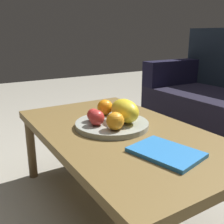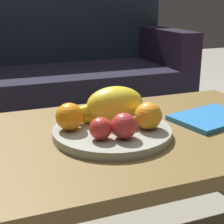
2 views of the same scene
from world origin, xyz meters
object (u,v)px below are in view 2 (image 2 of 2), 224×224
couch (47,83)px  apple_left (101,128)px  orange_front (69,117)px  coffee_table (128,145)px  melon_large_front (115,104)px  orange_left (148,116)px  fruit_bowl (112,132)px  magazine (211,118)px  banana_bunch (96,114)px  apple_front (124,126)px

couch → apple_left: couch is taller
orange_front → apple_left: orange_front is taller
coffee_table → couch: (-0.03, 1.21, -0.07)m
couch → melon_large_front: couch is taller
coffee_table → orange_front: (-0.18, 0.02, 0.11)m
orange_left → apple_left: 0.16m
melon_large_front → apple_left: melon_large_front is taller
fruit_bowl → orange_front: orange_front is taller
fruit_bowl → magazine: bearing=1.7°
fruit_bowl → melon_large_front: melon_large_front is taller
fruit_bowl → orange_front: (-0.12, 0.03, 0.05)m
couch → magazine: 1.26m
orange_front → banana_bunch: orange_front is taller
coffee_table → magazine: 0.31m
orange_front → banana_bunch: 0.10m
couch → apple_left: 1.31m
apple_front → melon_large_front: bearing=78.5°
melon_large_front → magazine: melon_large_front is taller
coffee_table → orange_front: orange_front is taller
orange_front → couch: bearing=82.8°
fruit_bowl → apple_front: 0.10m
couch → banana_bunch: bearing=-93.0°
melon_large_front → apple_left: (-0.09, -0.12, -0.02)m
orange_left → apple_left: bearing=-170.6°
coffee_table → banana_bunch: size_ratio=7.16×
couch → fruit_bowl: size_ratio=4.81×
couch → orange_front: (-0.15, -1.19, 0.18)m
apple_left → melon_large_front: bearing=53.5°
coffee_table → banana_bunch: (-0.09, 0.05, 0.09)m
melon_large_front → orange_front: melon_large_front is taller
fruit_bowl → melon_large_front: bearing=60.1°
coffee_table → couch: size_ratio=0.67×
fruit_bowl → melon_large_front: size_ratio=1.97×
fruit_bowl → orange_front: 0.13m
banana_bunch → apple_front: bearing=-78.0°
apple_front → orange_front: bearing=136.6°
melon_large_front → apple_front: melon_large_front is taller
orange_left → banana_bunch: bearing=139.9°
coffee_table → apple_left: apple_left is taller
melon_large_front → banana_bunch: melon_large_front is taller
coffee_table → apple_left: 0.17m
couch → banana_bunch: (-0.06, -1.16, 0.16)m
coffee_table → couch: bearing=91.2°
apple_front → magazine: (0.36, 0.10, -0.05)m
coffee_table → apple_front: (-0.05, -0.10, 0.10)m
melon_large_front → banana_bunch: size_ratio=1.13×
apple_left → orange_front: bearing=121.0°
couch → melon_large_front: bearing=-90.0°
fruit_bowl → apple_front: apple_front is taller
orange_left → apple_front: (-0.09, -0.04, -0.00)m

